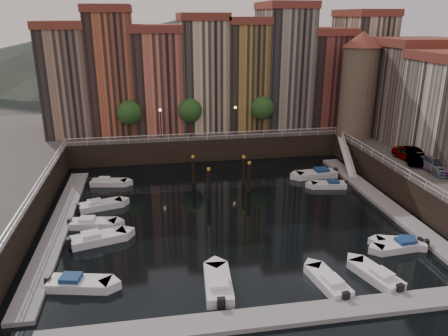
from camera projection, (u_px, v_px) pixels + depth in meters
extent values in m
plane|color=black|center=(229.00, 210.00, 44.05)|extent=(200.00, 200.00, 0.00)
cube|color=black|center=(199.00, 132.00, 67.76)|extent=(80.00, 20.00, 3.00)
cube|color=gray|center=(59.00, 225.00, 40.49)|extent=(2.00, 28.00, 0.35)
cube|color=gray|center=(383.00, 202.00, 45.63)|extent=(2.00, 28.00, 0.35)
cube|color=gray|center=(275.00, 317.00, 28.16)|extent=(30.00, 2.00, 0.35)
cone|color=#2D382D|center=(75.00, 55.00, 139.40)|extent=(80.00, 80.00, 14.00)
cone|color=#2D382D|center=(185.00, 47.00, 144.29)|extent=(100.00, 100.00, 18.00)
cone|color=#2D382D|center=(286.00, 55.00, 150.82)|extent=(70.00, 70.00, 12.00)
cube|color=#8E705A|center=(69.00, 82.00, 59.79)|extent=(6.00, 10.00, 14.00)
cube|color=brown|center=(63.00, 25.00, 57.32)|extent=(6.30, 10.30, 1.00)
cube|color=#AD5636|center=(113.00, 74.00, 60.39)|extent=(5.80, 10.00, 16.00)
cube|color=brown|center=(108.00, 9.00, 57.60)|extent=(6.10, 10.30, 1.00)
cube|color=#CA6B53|center=(158.00, 82.00, 61.78)|extent=(6.50, 10.00, 13.50)
cube|color=brown|center=(156.00, 28.00, 59.39)|extent=(6.80, 10.30, 1.00)
cube|color=beige|center=(203.00, 76.00, 62.54)|extent=(6.20, 10.00, 15.00)
cube|color=brown|center=(202.00, 17.00, 59.91)|extent=(6.50, 10.30, 1.00)
cube|color=olive|center=(243.00, 76.00, 63.55)|extent=(5.60, 10.00, 14.50)
cube|color=brown|center=(244.00, 20.00, 61.01)|extent=(5.90, 10.30, 1.00)
cube|color=gray|center=(283.00, 69.00, 64.18)|extent=(6.40, 10.00, 16.50)
cube|color=brown|center=(285.00, 5.00, 61.30)|extent=(6.70, 10.30, 1.00)
cube|color=brown|center=(322.00, 80.00, 65.73)|extent=(6.00, 10.00, 13.00)
cube|color=brown|center=(325.00, 31.00, 63.43)|extent=(6.30, 10.30, 1.00)
cube|color=#C3AC8F|center=(360.00, 71.00, 66.27)|extent=(5.90, 10.00, 15.50)
cube|color=brown|center=(365.00, 13.00, 63.55)|extent=(6.20, 10.30, 1.00)
cube|color=#706255|center=(414.00, 94.00, 56.46)|extent=(9.00, 8.00, 12.00)
cube|color=brown|center=(421.00, 42.00, 54.32)|extent=(9.30, 8.30, 1.00)
cylinder|color=#6B5B4C|center=(358.00, 92.00, 57.76)|extent=(4.60, 4.60, 12.00)
cone|color=brown|center=(363.00, 39.00, 55.52)|extent=(5.20, 5.20, 2.00)
cylinder|color=black|center=(131.00, 130.00, 58.03)|extent=(0.30, 0.30, 2.40)
sphere|color=#1E4719|center=(129.00, 113.00, 57.24)|extent=(3.20, 3.20, 3.20)
cylinder|color=black|center=(191.00, 128.00, 59.29)|extent=(0.30, 0.30, 2.40)
sphere|color=#1E4719|center=(190.00, 110.00, 58.51)|extent=(3.20, 3.20, 3.20)
cylinder|color=black|center=(262.00, 125.00, 60.88)|extent=(0.30, 0.30, 2.40)
sphere|color=#1E4719|center=(262.00, 108.00, 60.09)|extent=(3.20, 3.20, 3.20)
cylinder|color=black|center=(161.00, 125.00, 57.47)|extent=(0.12, 0.12, 4.00)
sphere|color=#FFD88C|center=(160.00, 110.00, 56.81)|extent=(0.36, 0.36, 0.36)
cylinder|color=black|center=(235.00, 122.00, 59.05)|extent=(0.12, 0.12, 4.00)
sphere|color=#FFD88C|center=(235.00, 107.00, 58.39)|extent=(0.36, 0.36, 0.36)
cube|color=white|center=(207.00, 133.00, 57.65)|extent=(36.00, 0.08, 0.08)
cube|color=white|center=(207.00, 136.00, 57.79)|extent=(36.00, 0.06, 0.06)
cube|color=white|center=(403.00, 167.00, 44.67)|extent=(0.08, 34.00, 0.08)
cube|color=white|center=(403.00, 171.00, 44.82)|extent=(0.06, 34.00, 0.06)
cube|color=white|center=(33.00, 189.00, 38.97)|extent=(0.08, 34.00, 0.08)
cube|color=white|center=(33.00, 194.00, 39.11)|extent=(0.06, 34.00, 0.06)
cube|color=white|center=(347.00, 156.00, 55.49)|extent=(2.78, 8.26, 2.81)
cube|color=white|center=(347.00, 152.00, 55.33)|extent=(1.93, 8.32, 3.65)
cylinder|color=black|center=(209.00, 185.00, 46.47)|extent=(0.32, 0.32, 3.60)
cylinder|color=gold|center=(209.00, 169.00, 45.86)|extent=(0.36, 0.36, 0.25)
cylinder|color=black|center=(193.00, 172.00, 50.50)|extent=(0.32, 0.32, 3.60)
cylinder|color=gold|center=(193.00, 157.00, 49.89)|extent=(0.36, 0.36, 0.25)
cylinder|color=black|center=(249.00, 179.00, 48.41)|extent=(0.32, 0.32, 3.60)
cylinder|color=gold|center=(249.00, 163.00, 47.80)|extent=(0.36, 0.36, 0.25)
cylinder|color=black|center=(244.00, 172.00, 50.45)|extent=(0.32, 0.32, 3.60)
cylinder|color=gold|center=(244.00, 157.00, 49.84)|extent=(0.36, 0.36, 0.25)
cube|color=silver|center=(80.00, 284.00, 31.38)|extent=(4.67, 2.60, 0.75)
cube|color=navy|center=(71.00, 279.00, 31.26)|extent=(1.63, 1.47, 0.50)
cube|color=black|center=(48.00, 281.00, 31.40)|extent=(0.45, 0.56, 0.70)
cube|color=silver|center=(99.00, 239.00, 37.77)|extent=(4.95, 3.00, 0.79)
cube|color=silver|center=(91.00, 235.00, 37.35)|extent=(1.77, 1.62, 0.53)
cube|color=black|center=(69.00, 242.00, 36.69)|extent=(0.50, 0.61, 0.74)
cube|color=silver|center=(94.00, 224.00, 40.55)|extent=(4.33, 2.13, 0.71)
cube|color=silver|center=(87.00, 220.00, 40.39)|extent=(1.46, 1.29, 0.47)
cube|color=black|center=(70.00, 222.00, 40.39)|extent=(0.39, 0.51, 0.66)
cube|color=silver|center=(101.00, 206.00, 44.47)|extent=(4.53, 2.69, 0.72)
cube|color=silver|center=(95.00, 203.00, 44.10)|extent=(1.61, 1.47, 0.48)
cube|color=black|center=(78.00, 207.00, 43.52)|extent=(0.45, 0.55, 0.68)
cube|color=silver|center=(109.00, 183.00, 50.60)|extent=(4.24, 2.18, 0.69)
cube|color=silver|center=(104.00, 179.00, 50.46)|extent=(1.44, 1.29, 0.46)
cube|color=black|center=(90.00, 181.00, 50.51)|extent=(0.39, 0.50, 0.64)
cube|color=silver|center=(398.00, 247.00, 36.55)|extent=(4.17, 1.90, 0.69)
cube|color=navy|center=(404.00, 242.00, 36.55)|extent=(1.38, 1.21, 0.46)
cube|color=black|center=(420.00, 241.00, 36.97)|extent=(0.36, 0.49, 0.65)
cube|color=silver|center=(401.00, 244.00, 37.06)|extent=(4.21, 2.68, 0.67)
cube|color=navy|center=(408.00, 240.00, 36.86)|extent=(1.53, 1.41, 0.45)
cube|color=black|center=(427.00, 243.00, 36.70)|extent=(0.44, 0.52, 0.63)
cube|color=silver|center=(328.00, 185.00, 49.91)|extent=(4.03, 2.08, 0.66)
cube|color=navy|center=(333.00, 182.00, 49.79)|extent=(1.37, 1.23, 0.44)
cube|color=black|center=(346.00, 183.00, 49.86)|extent=(0.37, 0.48, 0.61)
cube|color=silver|center=(316.00, 175.00, 53.06)|extent=(4.91, 2.07, 0.82)
cube|color=navy|center=(321.00, 170.00, 53.03)|extent=(1.59, 1.38, 0.55)
cube|color=black|center=(335.00, 171.00, 53.47)|extent=(0.41, 0.57, 0.77)
cube|color=silver|center=(218.00, 285.00, 31.30)|extent=(2.22, 4.95, 0.82)
cube|color=silver|center=(219.00, 284.00, 30.52)|extent=(1.43, 1.63, 0.55)
cube|color=black|center=(221.00, 303.00, 28.84)|extent=(0.58, 0.42, 0.77)
cube|color=silver|center=(328.00, 282.00, 31.70)|extent=(2.33, 4.44, 0.72)
cube|color=silver|center=(333.00, 281.00, 31.04)|extent=(1.36, 1.52, 0.48)
cube|color=black|center=(346.00, 296.00, 29.66)|extent=(0.53, 0.41, 0.67)
cube|color=silver|center=(375.00, 275.00, 32.47)|extent=(2.89, 4.64, 0.74)
cube|color=silver|center=(382.00, 274.00, 31.83)|extent=(1.54, 1.67, 0.49)
cube|color=black|center=(400.00, 289.00, 30.48)|extent=(0.57, 0.48, 0.69)
imported|color=gray|center=(408.00, 155.00, 49.33)|extent=(2.09, 4.45, 1.47)
imported|color=gray|center=(414.00, 156.00, 48.59)|extent=(3.21, 5.13, 1.60)
imported|color=gray|center=(435.00, 165.00, 45.83)|extent=(2.29, 5.11, 1.46)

